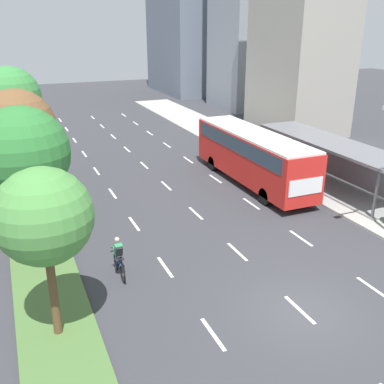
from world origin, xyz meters
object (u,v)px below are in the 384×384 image
object	(u,v)px
median_tree_nearest	(44,217)
median_tree_third	(17,128)
median_tree_fourth	(10,98)
median_tree_second	(22,153)
median_tree_fifth	(9,106)
bus_shelter	(331,158)
cyclist	(119,259)
bus	(252,153)

from	to	relation	value
median_tree_nearest	median_tree_third	world-z (taller)	median_tree_third
median_tree_third	median_tree_fourth	size ratio (longest dim) A/B	0.91
median_tree_second	median_tree_fourth	distance (m)	13.32
median_tree_fourth	median_tree_fifth	distance (m)	6.85
bus_shelter	median_tree_second	bearing A→B (deg)	-174.94
cyclist	median_tree_fourth	bearing A→B (deg)	99.95
median_tree_nearest	median_tree_second	xyz separation A→B (m)	(-0.18, 6.65, 0.26)
bus_shelter	median_tree_nearest	distance (m)	19.78
cyclist	median_tree_fourth	size ratio (longest dim) A/B	0.26
bus_shelter	median_tree_nearest	world-z (taller)	median_tree_nearest
bus	median_tree_third	world-z (taller)	median_tree_third
bus	median_tree_second	distance (m)	14.50
bus_shelter	median_tree_second	xyz separation A→B (m)	(-17.99, -1.59, 2.71)
median_tree_nearest	median_tree_second	bearing A→B (deg)	91.55
bus_shelter	median_tree_second	world-z (taller)	median_tree_second
cyclist	median_tree_third	xyz separation A→B (m)	(-2.93, 10.42, 3.51)
median_tree_fourth	median_tree_nearest	bearing A→B (deg)	-89.52
median_tree_nearest	median_tree_fourth	bearing A→B (deg)	90.48
median_tree_nearest	bus	bearing A→B (deg)	38.18
median_tree_fourth	median_tree_fifth	world-z (taller)	median_tree_fourth
bus_shelter	median_tree_fifth	size ratio (longest dim) A/B	2.46
bus	cyclist	distance (m)	13.28
cyclist	median_tree_nearest	world-z (taller)	median_tree_nearest
bus	median_tree_fifth	distance (m)	21.13
median_tree_nearest	median_tree_third	size ratio (longest dim) A/B	0.91
median_tree_fourth	median_tree_second	bearing A→B (deg)	-90.06
median_tree_third	median_tree_fifth	distance (m)	13.34
bus	median_tree_fifth	xyz separation A→B (m)	(-13.77, 15.98, 1.31)
bus_shelter	bus	bearing A→B (deg)	150.80
median_tree_nearest	median_tree_fifth	distance (m)	26.63
bus_shelter	cyclist	bearing A→B (deg)	-160.30
cyclist	median_tree_nearest	distance (m)	5.37
bus_shelter	median_tree_fifth	distance (m)	25.80
median_tree_second	median_tree_fifth	bearing A→B (deg)	90.18
bus	median_tree_second	bearing A→B (deg)	-163.79
bus_shelter	median_tree_nearest	size ratio (longest dim) A/B	2.01
bus_shelter	median_tree_fourth	xyz separation A→B (m)	(-17.97, 11.71, 3.14)
bus_shelter	bus	xyz separation A→B (m)	(-4.28, 2.39, 0.20)
median_tree_fifth	median_tree_nearest	bearing A→B (deg)	-89.48
median_tree_nearest	median_tree_fourth	world-z (taller)	median_tree_fourth
bus	median_tree_second	size ratio (longest dim) A/B	1.74
bus	median_tree_third	size ratio (longest dim) A/B	1.78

